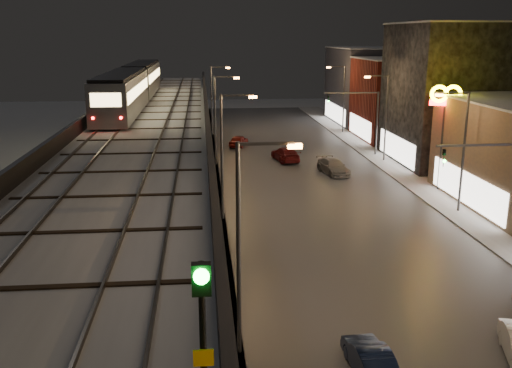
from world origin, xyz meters
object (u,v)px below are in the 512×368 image
rail_signal (202,312)px  subway_train (134,85)px  car_mid_dark (286,155)px  car_far_white (239,141)px  car_onc_white (333,167)px  car_near_white (370,360)px

rail_signal → subway_train: bearing=97.6°
subway_train → car_mid_dark: subway_train is taller
car_far_white → car_onc_white: bearing=138.2°
subway_train → car_far_white: bearing=43.2°
car_far_white → car_onc_white: car_onc_white is taller
car_far_white → car_mid_dark: bearing=136.4°
subway_train → rail_signal: 48.69m
car_far_white → car_near_white: bearing=111.6°
rail_signal → car_onc_white: 46.19m
rail_signal → car_onc_white: size_ratio=0.60×
car_onc_white → subway_train: bearing=156.0°
rail_signal → car_mid_dark: 51.24m
rail_signal → car_near_white: rail_signal is taller
subway_train → car_onc_white: 20.82m
subway_train → car_near_white: 40.15m
rail_signal → car_far_white: 59.07m
rail_signal → car_near_white: 15.02m
subway_train → car_onc_white: subway_train is taller
car_far_white → rail_signal: bearing=104.9°
car_near_white → car_mid_dark: size_ratio=0.76×
subway_train → car_near_white: size_ratio=8.90×
subway_train → car_mid_dark: (15.14, 1.60, -7.55)m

